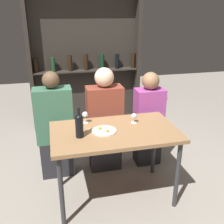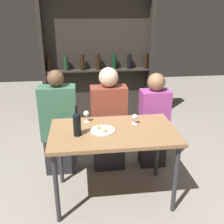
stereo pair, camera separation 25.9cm
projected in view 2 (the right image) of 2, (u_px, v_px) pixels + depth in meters
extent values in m
plane|color=gray|center=(113.00, 195.00, 2.83)|extent=(10.00, 10.00, 0.00)
cube|color=olive|center=(113.00, 132.00, 2.55)|extent=(1.23, 0.72, 0.04)
cylinder|color=#2D2D30|center=(56.00, 189.00, 2.35)|extent=(0.04, 0.04, 0.74)
cylinder|color=#2D2D30|center=(175.00, 179.00, 2.48)|extent=(0.04, 0.04, 0.74)
cylinder|color=#2D2D30|center=(60.00, 154.00, 2.91)|extent=(0.04, 0.04, 0.74)
cylinder|color=#2D2D30|center=(157.00, 148.00, 3.04)|extent=(0.04, 0.04, 0.74)
cube|color=#28231E|center=(97.00, 57.00, 4.26)|extent=(1.71, 0.02, 2.28)
cube|color=#28231E|center=(43.00, 60.00, 4.06)|extent=(0.06, 0.18, 2.28)
cube|color=#28231E|center=(150.00, 57.00, 4.26)|extent=(0.06, 0.18, 2.28)
cube|color=#28231E|center=(98.00, 70.00, 4.23)|extent=(1.63, 0.18, 0.02)
cylinder|color=black|center=(49.00, 64.00, 4.10)|extent=(0.07, 0.07, 0.22)
cylinder|color=#19381E|center=(66.00, 63.00, 4.13)|extent=(0.07, 0.07, 0.22)
cylinder|color=black|center=(82.00, 62.00, 4.15)|extent=(0.07, 0.07, 0.25)
cylinder|color=black|center=(98.00, 62.00, 4.18)|extent=(0.07, 0.07, 0.26)
cylinder|color=black|center=(114.00, 62.00, 4.22)|extent=(0.07, 0.07, 0.24)
cylinder|color=black|center=(129.00, 61.00, 4.25)|extent=(0.07, 0.07, 0.24)
cylinder|color=black|center=(146.00, 61.00, 4.27)|extent=(0.07, 0.07, 0.25)
cylinder|color=black|center=(77.00, 126.00, 2.41)|extent=(0.07, 0.07, 0.19)
sphere|color=black|center=(77.00, 117.00, 2.38)|extent=(0.07, 0.07, 0.07)
cylinder|color=black|center=(76.00, 112.00, 2.36)|extent=(0.03, 0.03, 0.09)
cylinder|color=black|center=(76.00, 106.00, 2.34)|extent=(0.03, 0.03, 0.01)
cylinder|color=silver|center=(87.00, 122.00, 2.74)|extent=(0.06, 0.06, 0.00)
cylinder|color=silver|center=(86.00, 118.00, 2.73)|extent=(0.01, 0.01, 0.07)
sphere|color=silver|center=(86.00, 113.00, 2.71)|extent=(0.06, 0.06, 0.06)
cylinder|color=silver|center=(135.00, 124.00, 2.69)|extent=(0.06, 0.06, 0.00)
cylinder|color=silver|center=(135.00, 121.00, 2.68)|extent=(0.01, 0.01, 0.06)
sphere|color=silver|center=(135.00, 117.00, 2.67)|extent=(0.06, 0.06, 0.06)
cylinder|color=silver|center=(103.00, 130.00, 2.54)|extent=(0.24, 0.24, 0.01)
sphere|color=#99B256|center=(98.00, 127.00, 2.55)|extent=(0.04, 0.04, 0.04)
sphere|color=#99B256|center=(104.00, 130.00, 2.49)|extent=(0.04, 0.04, 0.04)
sphere|color=#C67038|center=(106.00, 131.00, 2.49)|extent=(0.03, 0.03, 0.03)
cube|color=#26262B|center=(62.00, 154.00, 3.20)|extent=(0.38, 0.22, 0.45)
cube|color=#38664C|center=(58.00, 113.00, 3.00)|extent=(0.42, 0.22, 0.63)
sphere|color=brown|center=(55.00, 78.00, 2.85)|extent=(0.18, 0.18, 0.18)
cube|color=#26262B|center=(109.00, 151.00, 3.26)|extent=(0.37, 0.22, 0.45)
cube|color=brown|center=(109.00, 112.00, 3.07)|extent=(0.42, 0.22, 0.60)
sphere|color=beige|center=(109.00, 77.00, 2.92)|extent=(0.22, 0.22, 0.22)
cube|color=#26262B|center=(152.00, 148.00, 3.33)|extent=(0.31, 0.22, 0.45)
cube|color=#9E3F8C|center=(154.00, 112.00, 3.15)|extent=(0.34, 0.22, 0.54)
sphere|color=#8C6647|center=(156.00, 82.00, 3.01)|extent=(0.21, 0.21, 0.21)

